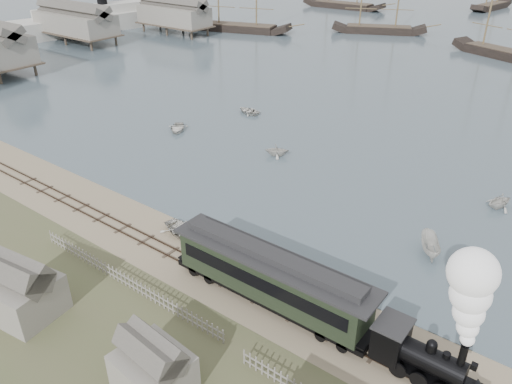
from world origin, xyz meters
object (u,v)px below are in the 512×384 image
Objects in this scene: passenger_coach at (271,276)px; beached_dinghy at (182,230)px; locomotive at (454,334)px; steamship at (103,4)px.

passenger_coach is 11.63m from beached_dinghy.
passenger_coach reaches higher than beached_dinghy.
passenger_coach is at bearing 180.00° from locomotive.
beached_dinghy is 0.07× the size of steamship.
steamship is at bearing 147.91° from passenger_coach.
passenger_coach is (-12.14, 0.00, -1.84)m from locomotive.
passenger_coach is 108.64m from steamship.
locomotive is 0.17× the size of steamship.
steamship reaches higher than passenger_coach.
beached_dinghy is (-23.33, 2.49, -3.80)m from locomotive.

